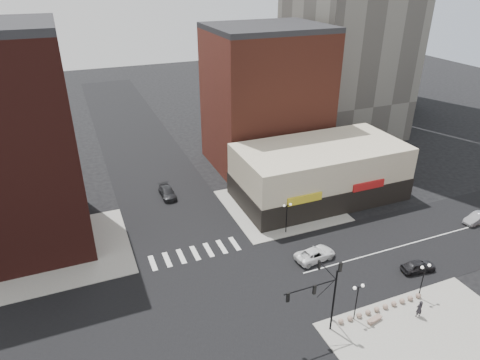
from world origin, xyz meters
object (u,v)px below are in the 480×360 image
street_lamp_se_b (424,273)px  pedestrian (419,309)px  street_lamp_ne (287,211)px  silver_sedan (477,218)px  white_suv (315,254)px  traffic_signal (324,289)px  dark_sedan_north (167,192)px  street_lamp_se_a (358,294)px  dark_sedan_east (418,266)px  stone_bench (374,320)px

street_lamp_se_b → pedestrian: street_lamp_se_b is taller
street_lamp_ne → silver_sedan: size_ratio=1.04×
street_lamp_ne → white_suv: size_ratio=0.84×
traffic_signal → silver_sedan: bearing=15.9°
traffic_signal → pedestrian: traffic_signal is taller
white_suv → street_lamp_ne: bearing=-1.6°
white_suv → dark_sedan_north: (-12.35, 21.44, 0.01)m
street_lamp_se_a → pedestrian: bearing=-18.8°
silver_sedan → dark_sedan_north: 42.98m
traffic_signal → street_lamp_ne: 16.62m
street_lamp_se_b → dark_sedan_north: street_lamp_se_b is taller
dark_sedan_east → street_lamp_se_b: bearing=145.6°
pedestrian → street_lamp_se_a: bearing=-13.9°
dark_sedan_east → silver_sedan: dark_sedan_east is taller
street_lamp_ne → dark_sedan_north: (-11.79, 15.25, -2.59)m
street_lamp_ne → pedestrian: bearing=-74.5°
street_lamp_se_a → street_lamp_ne: size_ratio=1.00×
traffic_signal → stone_bench: (5.42, -1.17, -4.63)m
street_lamp_se_b → dark_sedan_east: bearing=48.4°
street_lamp_se_a → street_lamp_ne: 16.03m
traffic_signal → dark_sedan_north: 32.15m
street_lamp_ne → stone_bench: bearing=-87.8°
street_lamp_se_b → dark_sedan_north: bearing=121.0°
street_lamp_se_a → street_lamp_se_b: (8.00, 0.00, 0.00)m
stone_bench → pedestrian: bearing=-25.2°
street_lamp_ne → dark_sedan_east: 16.28m
street_lamp_ne → dark_sedan_north: street_lamp_ne is taller
street_lamp_se_b → stone_bench: (-6.35, -1.00, -2.96)m
street_lamp_se_a → pedestrian: (6.01, -2.04, -2.21)m
dark_sedan_north → pedestrian: size_ratio=2.51×
street_lamp_se_a → silver_sedan: (25.73, 8.58, -2.63)m
white_suv → pedestrian: pedestrian is taller
street_lamp_se_b → pedestrian: size_ratio=2.17×
dark_sedan_north → street_lamp_se_b: bearing=-59.8°
pedestrian → stone_bench: size_ratio=1.10×
dark_sedan_east → silver_sedan: (14.60, 5.05, -0.01)m
street_lamp_se_a → white_suv: bearing=80.9°
street_lamp_se_b → stone_bench: street_lamp_se_b is taller
street_lamp_ne → silver_sedan: bearing=-16.7°
traffic_signal → white_suv: bearing=61.1°
street_lamp_se_a → dark_sedan_east: street_lamp_se_a is taller
silver_sedan → pedestrian: pedestrian is taller
street_lamp_se_a → dark_sedan_east: 11.96m
traffic_signal → stone_bench: size_ratio=4.45×
stone_bench → street_lamp_ne: bearing=80.5°
dark_sedan_east → dark_sedan_north: bearing=45.6°
street_lamp_se_b → pedestrian: (-1.99, -2.04, -2.21)m
dark_sedan_north → stone_bench: (12.44, -32.25, -0.37)m
street_lamp_se_a → dark_sedan_north: (-10.79, 31.25, -2.59)m
dark_sedan_east → stone_bench: bearing=122.8°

